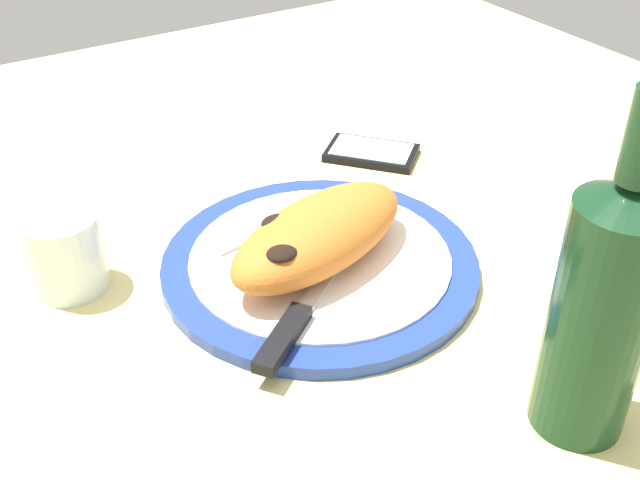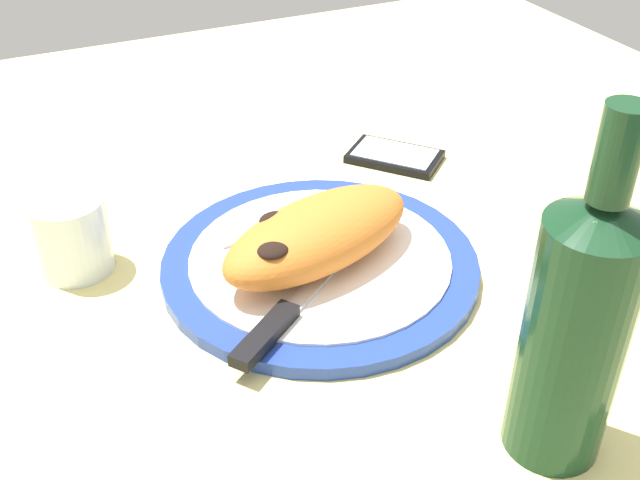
{
  "view_description": "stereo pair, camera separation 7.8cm",
  "coord_description": "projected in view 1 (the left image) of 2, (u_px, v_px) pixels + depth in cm",
  "views": [
    {
      "loc": [
        33.98,
        54.76,
        47.48
      ],
      "look_at": [
        0.0,
        0.0,
        3.7
      ],
      "focal_mm": 43.7,
      "sensor_mm": 36.0,
      "label": 1
    },
    {
      "loc": [
        27.13,
        58.46,
        47.48
      ],
      "look_at": [
        0.0,
        0.0,
        3.7
      ],
      "focal_mm": 43.7,
      "sensor_mm": 36.0,
      "label": 2
    }
  ],
  "objects": [
    {
      "name": "fork",
      "position": [
        265.0,
        229.0,
        0.83
      ],
      "size": [
        15.78,
        3.69,
        0.4
      ],
      "color": "silver",
      "rests_on": "plate"
    },
    {
      "name": "smartphone",
      "position": [
        371.0,
        153.0,
        1.0
      ],
      "size": [
        12.64,
        13.1,
        1.16
      ],
      "color": "black",
      "rests_on": "ground_plane"
    },
    {
      "name": "wine_bottle",
      "position": [
        603.0,
        306.0,
        0.57
      ],
      "size": [
        7.45,
        7.45,
        28.63
      ],
      "color": "#14381E",
      "rests_on": "ground_plane"
    },
    {
      "name": "water_glass",
      "position": [
        66.0,
        257.0,
        0.76
      ],
      "size": [
        7.47,
        7.47,
        8.08
      ],
      "color": "silver",
      "rests_on": "ground_plane"
    },
    {
      "name": "knife",
      "position": [
        296.0,
        320.0,
        0.7
      ],
      "size": [
        17.99,
        13.91,
        1.2
      ],
      "color": "silver",
      "rests_on": "plate"
    },
    {
      "name": "calzone",
      "position": [
        319.0,
        235.0,
        0.76
      ],
      "size": [
        23.96,
        15.48,
        6.46
      ],
      "color": "orange",
      "rests_on": "plate"
    },
    {
      "name": "ground_plane",
      "position": [
        320.0,
        281.0,
        0.81
      ],
      "size": [
        150.0,
        150.0,
        3.0
      ],
      "primitive_type": "cube",
      "color": "#E5D684"
    },
    {
      "name": "plate",
      "position": [
        320.0,
        263.0,
        0.8
      ],
      "size": [
        32.31,
        32.31,
        1.7
      ],
      "color": "#233D99",
      "rests_on": "ground_plane"
    }
  ]
}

